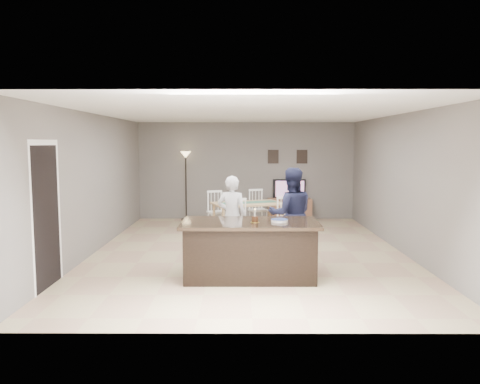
{
  "coord_description": "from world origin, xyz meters",
  "views": [
    {
      "loc": [
        -0.13,
        -9.06,
        2.13
      ],
      "look_at": [
        -0.16,
        -0.3,
        1.21
      ],
      "focal_mm": 35.0,
      "sensor_mm": 36.0,
      "label": 1
    }
  ],
  "objects_px": {
    "tv_console": "(290,209)",
    "television": "(290,189)",
    "dining_table": "(248,208)",
    "woman": "(232,217)",
    "birthday_cake": "(255,219)",
    "kitchen_island": "(250,249)",
    "plate_stack": "(279,221)",
    "man": "(291,214)",
    "floor_lamp": "(186,167)"
  },
  "relations": [
    {
      "from": "dining_table",
      "to": "woman",
      "type": "bearing_deg",
      "value": -117.99
    },
    {
      "from": "plate_stack",
      "to": "dining_table",
      "type": "distance_m",
      "value": 3.62
    },
    {
      "from": "television",
      "to": "plate_stack",
      "type": "xyz_separation_m",
      "value": [
        -0.74,
        -5.66,
        0.06
      ]
    },
    {
      "from": "plate_stack",
      "to": "dining_table",
      "type": "xyz_separation_m",
      "value": [
        -0.45,
        3.58,
        -0.31
      ]
    },
    {
      "from": "kitchen_island",
      "to": "dining_table",
      "type": "bearing_deg",
      "value": 89.82
    },
    {
      "from": "tv_console",
      "to": "birthday_cake",
      "type": "xyz_separation_m",
      "value": [
        -1.12,
        -5.63,
        0.65
      ]
    },
    {
      "from": "tv_console",
      "to": "television",
      "type": "distance_m",
      "value": 0.57
    },
    {
      "from": "man",
      "to": "floor_lamp",
      "type": "relative_size",
      "value": 0.89
    },
    {
      "from": "tv_console",
      "to": "man",
      "type": "xyz_separation_m",
      "value": [
        -0.44,
        -4.48,
        0.55
      ]
    },
    {
      "from": "kitchen_island",
      "to": "woman",
      "type": "distance_m",
      "value": 1.42
    },
    {
      "from": "tv_console",
      "to": "woman",
      "type": "bearing_deg",
      "value": -109.67
    },
    {
      "from": "plate_stack",
      "to": "dining_table",
      "type": "bearing_deg",
      "value": 97.21
    },
    {
      "from": "man",
      "to": "dining_table",
      "type": "relative_size",
      "value": 0.77
    },
    {
      "from": "kitchen_island",
      "to": "dining_table",
      "type": "height_order",
      "value": "dining_table"
    },
    {
      "from": "tv_console",
      "to": "dining_table",
      "type": "distance_m",
      "value": 2.36
    },
    {
      "from": "birthday_cake",
      "to": "tv_console",
      "type": "bearing_deg",
      "value": 78.74
    },
    {
      "from": "tv_console",
      "to": "dining_table",
      "type": "bearing_deg",
      "value": -120.58
    },
    {
      "from": "kitchen_island",
      "to": "woman",
      "type": "height_order",
      "value": "woman"
    },
    {
      "from": "woman",
      "to": "birthday_cake",
      "type": "distance_m",
      "value": 1.48
    },
    {
      "from": "birthday_cake",
      "to": "man",
      "type": "bearing_deg",
      "value": 59.25
    },
    {
      "from": "floor_lamp",
      "to": "television",
      "type": "bearing_deg",
      "value": 1.0
    },
    {
      "from": "plate_stack",
      "to": "floor_lamp",
      "type": "height_order",
      "value": "floor_lamp"
    },
    {
      "from": "kitchen_island",
      "to": "floor_lamp",
      "type": "relative_size",
      "value": 1.13
    },
    {
      "from": "television",
      "to": "dining_table",
      "type": "xyz_separation_m",
      "value": [
        -1.19,
        -2.08,
        -0.25
      ]
    },
    {
      "from": "television",
      "to": "floor_lamp",
      "type": "height_order",
      "value": "floor_lamp"
    },
    {
      "from": "kitchen_island",
      "to": "man",
      "type": "height_order",
      "value": "man"
    },
    {
      "from": "tv_console",
      "to": "birthday_cake",
      "type": "height_order",
      "value": "birthday_cake"
    },
    {
      "from": "tv_console",
      "to": "floor_lamp",
      "type": "bearing_deg",
      "value": 179.6
    },
    {
      "from": "television",
      "to": "birthday_cake",
      "type": "xyz_separation_m",
      "value": [
        -1.12,
        -5.7,
        0.09
      ]
    },
    {
      "from": "television",
      "to": "dining_table",
      "type": "height_order",
      "value": "television"
    },
    {
      "from": "dining_table",
      "to": "kitchen_island",
      "type": "bearing_deg",
      "value": -109.93
    },
    {
      "from": "man",
      "to": "dining_table",
      "type": "bearing_deg",
      "value": -75.97
    },
    {
      "from": "birthday_cake",
      "to": "floor_lamp",
      "type": "relative_size",
      "value": 0.11
    },
    {
      "from": "woman",
      "to": "dining_table",
      "type": "distance_m",
      "value": 2.24
    },
    {
      "from": "kitchen_island",
      "to": "man",
      "type": "distance_m",
      "value": 1.38
    },
    {
      "from": "birthday_cake",
      "to": "floor_lamp",
      "type": "xyz_separation_m",
      "value": [
        -1.75,
        5.65,
        0.52
      ]
    },
    {
      "from": "kitchen_island",
      "to": "television",
      "type": "relative_size",
      "value": 2.35
    },
    {
      "from": "woman",
      "to": "dining_table",
      "type": "xyz_separation_m",
      "value": [
        0.32,
        2.21,
        -0.15
      ]
    },
    {
      "from": "birthday_cake",
      "to": "television",
      "type": "bearing_deg",
      "value": 78.88
    },
    {
      "from": "kitchen_island",
      "to": "tv_console",
      "type": "xyz_separation_m",
      "value": [
        1.2,
        5.57,
        -0.15
      ]
    },
    {
      "from": "television",
      "to": "man",
      "type": "distance_m",
      "value": 4.58
    },
    {
      "from": "floor_lamp",
      "to": "dining_table",
      "type": "bearing_deg",
      "value": -50.41
    },
    {
      "from": "man",
      "to": "television",
      "type": "bearing_deg",
      "value": -98.35
    },
    {
      "from": "kitchen_island",
      "to": "floor_lamp",
      "type": "height_order",
      "value": "floor_lamp"
    },
    {
      "from": "floor_lamp",
      "to": "woman",
      "type": "bearing_deg",
      "value": -72.22
    },
    {
      "from": "tv_console",
      "to": "floor_lamp",
      "type": "xyz_separation_m",
      "value": [
        -2.87,
        0.02,
        1.17
      ]
    },
    {
      "from": "kitchen_island",
      "to": "tv_console",
      "type": "bearing_deg",
      "value": 77.84
    },
    {
      "from": "tv_console",
      "to": "man",
      "type": "height_order",
      "value": "man"
    },
    {
      "from": "kitchen_island",
      "to": "plate_stack",
      "type": "bearing_deg",
      "value": -2.53
    },
    {
      "from": "television",
      "to": "dining_table",
      "type": "bearing_deg",
      "value": 60.27
    }
  ]
}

